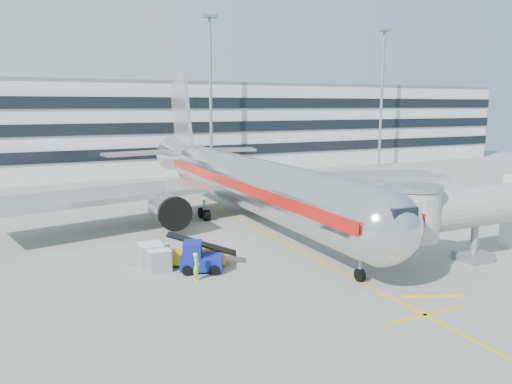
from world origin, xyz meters
name	(u,v)px	position (x,y,z in m)	size (l,w,h in m)	color
ground	(299,250)	(0.00, 0.00, 0.00)	(180.00, 180.00, 0.00)	gray
lead_in_line	(248,224)	(0.00, 10.00, 0.01)	(0.25, 70.00, 0.01)	#E8AB0C
stop_bar	(425,315)	(0.00, -14.00, 0.01)	(6.00, 0.25, 0.01)	#E8AB0C
main_jet	(241,180)	(0.00, 11.72, 4.23)	(50.95, 48.70, 16.06)	silver
jet_bridge	(492,209)	(12.18, -8.00, 3.87)	(17.80, 4.50, 7.00)	silver
terminal	(139,126)	(0.00, 57.95, 7.80)	(150.00, 24.25, 15.60)	silver
light_mast_centre	(210,84)	(8.00, 42.00, 14.88)	(2.40, 1.20, 25.45)	gray
light_mast_east	(382,88)	(42.00, 42.00, 14.88)	(2.40, 1.20, 25.45)	gray
belt_loader	(193,256)	(-8.96, 0.17, 0.69)	(5.13, 3.47, 2.43)	#EBB809
baggage_tug	(199,259)	(-9.08, -1.50, 0.95)	(3.34, 2.75, 2.19)	navy
cargo_container_left	(151,255)	(-11.91, 0.87, 0.90)	(1.78, 1.78, 1.80)	#AEB0B5
cargo_container_right	(156,254)	(-11.43, 1.38, 0.79)	(1.90, 1.90, 1.56)	#AEB0B5
cargo_container_front	(159,260)	(-11.59, -0.14, 0.81)	(1.54, 1.54, 1.60)	#AEB0B5
ramp_worker	(197,267)	(-9.79, -3.13, 0.96)	(0.70, 0.46, 1.93)	#95EA18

